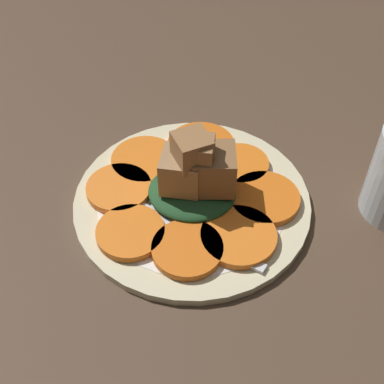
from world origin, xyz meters
The scene contains 12 objects.
table_slab centered at (0.00, 0.00, 1.00)cm, with size 120.00×120.00×2.00cm, color #4C3828.
plate centered at (0.00, 0.00, 2.52)cm, with size 27.29×27.29×1.05cm.
carrot_slice_0 centered at (8.27, 0.65, 3.52)cm, with size 8.08×8.08×0.85cm, color orange.
carrot_slice_1 centered at (5.17, 5.83, 3.52)cm, with size 6.85×6.85×0.85cm, color orange.
carrot_slice_2 centered at (0.18, 8.51, 3.52)cm, with size 8.49×8.49×0.85cm, color orange.
carrot_slice_3 centered at (-6.53, 5.05, 3.52)cm, with size 8.12×8.12×0.85cm, color orange.
carrot_slice_4 centered at (-8.58, -0.41, 3.52)cm, with size 7.60×7.60×0.85cm, color orange.
carrot_slice_5 centered at (-5.87, -6.24, 3.52)cm, with size 7.46×7.46×0.85cm, color orange.
carrot_slice_6 centered at (0.52, -7.64, 3.52)cm, with size 7.61×7.61×0.85cm, color orange.
carrot_slice_7 centered at (5.73, -5.25, 3.52)cm, with size 8.24×8.24×0.85cm, color orange.
center_pile centered at (0.36, 0.06, 6.65)cm, with size 10.03×9.03×9.26cm.
fork centered at (-0.36, -5.16, 3.30)cm, with size 17.91×8.96×0.40cm.
Camera 1 is at (5.45, -41.17, 48.52)cm, focal length 50.00 mm.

